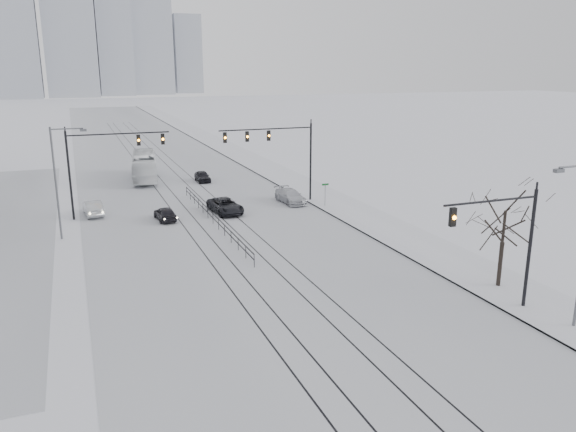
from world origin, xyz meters
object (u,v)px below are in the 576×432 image
at_px(sedan_sb_outer, 93,208).
at_px(sedan_nb_front, 225,206).
at_px(sedan_sb_inner, 165,214).
at_px(box_truck, 145,166).
at_px(bare_tree, 505,219).
at_px(sedan_nb_far, 202,176).
at_px(sedan_nb_right, 290,196).
at_px(traffic_mast_near, 509,235).

relative_size(sedan_sb_outer, sedan_nb_front, 0.85).
distance_m(sedan_sb_inner, box_truck, 20.25).
relative_size(sedan_sb_inner, sedan_sb_outer, 0.86).
relative_size(bare_tree, sedan_nb_far, 1.65).
bearing_deg(sedan_nb_far, sedan_sb_outer, -137.15).
xyz_separation_m(sedan_sb_inner, sedan_nb_right, (13.03, 2.26, 0.07)).
bearing_deg(bare_tree, box_truck, 110.26).
bearing_deg(box_truck, sedan_nb_right, 131.27).
bearing_deg(sedan_sb_inner, traffic_mast_near, 113.64).
height_order(traffic_mast_near, box_truck, traffic_mast_near).
distance_m(sedan_sb_inner, sedan_nb_right, 13.22).
height_order(bare_tree, sedan_nb_far, bare_tree).
height_order(sedan_nb_front, sedan_nb_right, sedan_nb_front).
bearing_deg(sedan_sb_inner, bare_tree, 120.65).
bearing_deg(sedan_nb_front, sedan_sb_inner, 179.79).
relative_size(sedan_nb_front, box_truck, 0.43).
distance_m(traffic_mast_near, box_truck, 48.95).
xyz_separation_m(sedan_sb_inner, box_truck, (0.78, 20.21, 1.01)).
bearing_deg(sedan_sb_outer, sedan_sb_inner, 139.15).
height_order(traffic_mast_near, sedan_nb_far, traffic_mast_near).
bearing_deg(sedan_nb_far, box_truck, 148.94).
distance_m(sedan_sb_outer, sedan_nb_right, 19.12).
height_order(bare_tree, box_truck, bare_tree).
distance_m(sedan_sb_inner, sedan_nb_front, 5.81).
xyz_separation_m(sedan_nb_front, box_truck, (-5.00, 19.57, 0.94)).
height_order(sedan_sb_outer, sedan_nb_far, sedan_sb_outer).
distance_m(bare_tree, sedan_sb_inner, 29.38).
xyz_separation_m(sedan_nb_right, sedan_nb_far, (-5.93, 14.13, -0.06)).
bearing_deg(sedan_nb_far, bare_tree, -76.07).
bearing_deg(sedan_nb_far, sedan_sb_inner, -113.35).
relative_size(sedan_sb_outer, box_truck, 0.36).
bearing_deg(bare_tree, sedan_nb_front, 114.74).
height_order(sedan_nb_right, box_truck, box_truck).
bearing_deg(sedan_nb_front, traffic_mast_near, -78.65).
distance_m(bare_tree, sedan_nb_right, 26.50).
relative_size(sedan_sb_outer, sedan_nb_right, 0.89).
bearing_deg(traffic_mast_near, box_truck, 106.39).
xyz_separation_m(sedan_sb_inner, sedan_sb_outer, (-5.98, 4.28, 0.08)).
xyz_separation_m(traffic_mast_near, sedan_sb_outer, (-20.54, 30.95, -3.86)).
bearing_deg(sedan_sb_inner, sedan_sb_outer, -40.61).
relative_size(sedan_nb_front, sedan_nb_right, 1.05).
relative_size(traffic_mast_near, sedan_nb_right, 1.47).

